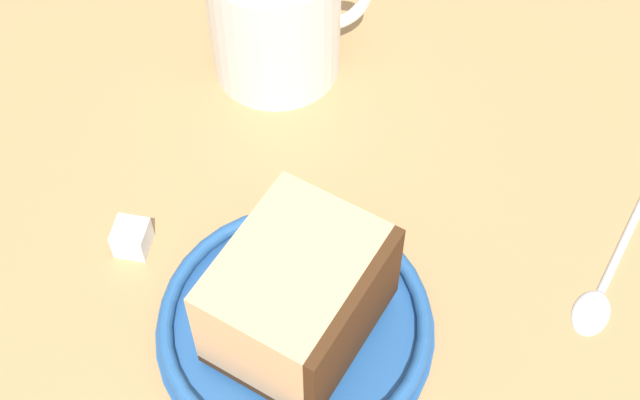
# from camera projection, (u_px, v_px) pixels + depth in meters

# --- Properties ---
(ground_plane) EXTENTS (1.47, 1.47, 0.02)m
(ground_plane) POSITION_uv_depth(u_px,v_px,m) (233.00, 285.00, 0.52)
(ground_plane) COLOR tan
(small_plate) EXTENTS (0.15, 0.15, 0.01)m
(small_plate) POSITION_uv_depth(u_px,v_px,m) (295.00, 324.00, 0.49)
(small_plate) COLOR #26599E
(small_plate) RESTS_ON ground_plane
(cake_slice) EXTENTS (0.11, 0.11, 0.06)m
(cake_slice) POSITION_uv_depth(u_px,v_px,m) (298.00, 297.00, 0.46)
(cake_slice) COLOR #472814
(cake_slice) RESTS_ON small_plate
(tea_mug) EXTENTS (0.08, 0.11, 0.09)m
(tea_mug) POSITION_uv_depth(u_px,v_px,m) (276.00, 14.00, 0.57)
(tea_mug) COLOR white
(tea_mug) RESTS_ON ground_plane
(teaspoon) EXTENTS (0.09, 0.12, 0.01)m
(teaspoon) POSITION_uv_depth(u_px,v_px,m) (608.00, 276.00, 0.51)
(teaspoon) COLOR silver
(teaspoon) RESTS_ON ground_plane
(sugar_cube) EXTENTS (0.03, 0.03, 0.02)m
(sugar_cube) POSITION_uv_depth(u_px,v_px,m) (132.00, 238.00, 0.52)
(sugar_cube) COLOR white
(sugar_cube) RESTS_ON ground_plane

